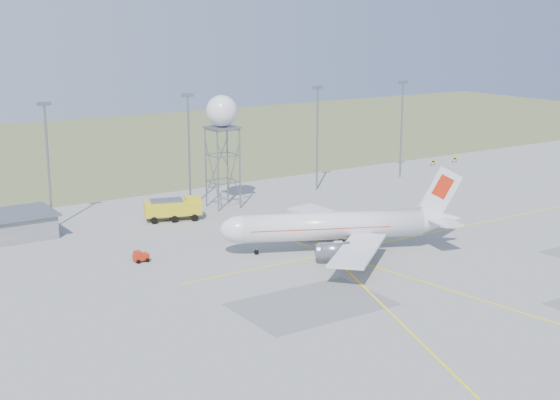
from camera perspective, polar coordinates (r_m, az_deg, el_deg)
ground at (r=96.74m, az=17.43°, el=-7.59°), size 400.00×400.00×0.00m
grass_strip at (r=211.24m, az=-13.32°, el=3.78°), size 400.00×120.00×0.03m
mast_a at (r=129.07m, az=-16.63°, el=3.17°), size 2.20×0.50×20.50m
mast_b at (r=138.24m, az=-6.68°, el=4.27°), size 2.20×0.50×20.50m
mast_c at (r=152.77m, az=2.75°, el=5.20°), size 2.20×0.50×20.50m
mast_d at (r=166.62m, az=8.90°, el=5.72°), size 2.20×0.50×20.50m
taxi_sign_near at (r=183.26m, az=11.13°, el=2.77°), size 1.60×0.17×1.20m
taxi_sign_far at (r=188.18m, az=12.66°, el=2.96°), size 1.60×0.17×1.20m
airliner_main at (r=113.58m, az=4.17°, el=-1.93°), size 34.09×31.73×12.23m
radar_tower at (r=138.51m, az=-4.24°, el=4.02°), size 5.57×5.57×20.15m
fire_truck at (r=132.26m, az=-7.72°, el=-0.70°), size 9.98×6.01×3.79m
baggage_tug at (r=110.94m, az=-10.16°, el=-4.17°), size 2.13×1.74×1.60m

